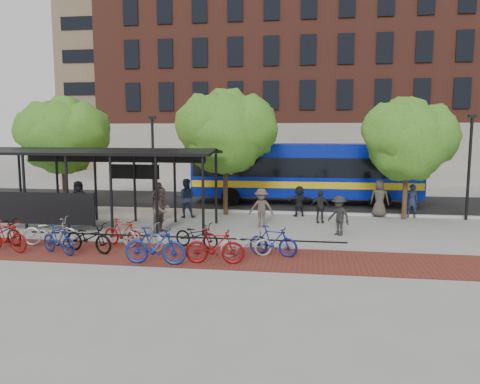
# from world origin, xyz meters

# --- Properties ---
(ground) EXTENTS (160.00, 160.00, 0.00)m
(ground) POSITION_xyz_m (0.00, 0.00, 0.00)
(ground) COLOR #9E9E99
(ground) RESTS_ON ground
(asphalt_street) EXTENTS (160.00, 8.00, 0.01)m
(asphalt_street) POSITION_xyz_m (0.00, 8.00, 0.01)
(asphalt_street) COLOR black
(asphalt_street) RESTS_ON ground
(curb) EXTENTS (160.00, 0.25, 0.12)m
(curb) POSITION_xyz_m (0.00, 4.00, 0.06)
(curb) COLOR #B7B7B2
(curb) RESTS_ON ground
(brick_strip) EXTENTS (24.00, 3.00, 0.01)m
(brick_strip) POSITION_xyz_m (-2.00, -5.00, 0.00)
(brick_strip) COLOR maroon
(brick_strip) RESTS_ON ground
(bike_rack_rail) EXTENTS (12.00, 0.05, 0.95)m
(bike_rack_rail) POSITION_xyz_m (-3.30, -4.10, 0.00)
(bike_rack_rail) COLOR black
(bike_rack_rail) RESTS_ON ground
(building_brick) EXTENTS (55.00, 14.00, 20.00)m
(building_brick) POSITION_xyz_m (10.00, 26.00, 10.00)
(building_brick) COLOR brown
(building_brick) RESTS_ON ground
(building_tower) EXTENTS (22.00, 22.00, 30.00)m
(building_tower) POSITION_xyz_m (-16.00, 40.00, 15.00)
(building_tower) COLOR #7A664C
(building_tower) RESTS_ON ground
(bus_shelter) EXTENTS (10.60, 3.07, 3.60)m
(bus_shelter) POSITION_xyz_m (-8.13, -0.48, 3.00)
(bus_shelter) COLOR black
(bus_shelter) RESTS_ON ground
(tree_a) EXTENTS (4.90, 4.00, 6.18)m
(tree_a) POSITION_xyz_m (-11.91, 3.35, 4.24)
(tree_a) COLOR #382619
(tree_a) RESTS_ON ground
(tree_b) EXTENTS (5.15, 4.20, 6.47)m
(tree_b) POSITION_xyz_m (-2.90, 3.35, 4.46)
(tree_b) COLOR #382619
(tree_b) RESTS_ON ground
(tree_c) EXTENTS (4.66, 3.80, 5.92)m
(tree_c) POSITION_xyz_m (6.09, 3.35, 4.05)
(tree_c) COLOR #382619
(tree_c) RESTS_ON ground
(lamp_post_left) EXTENTS (0.35, 0.20, 5.12)m
(lamp_post_left) POSITION_xyz_m (-7.00, 3.60, 2.75)
(lamp_post_left) COLOR black
(lamp_post_left) RESTS_ON ground
(lamp_post_right) EXTENTS (0.35, 0.20, 5.12)m
(lamp_post_right) POSITION_xyz_m (9.00, 3.60, 2.75)
(lamp_post_right) COLOR black
(lamp_post_right) RESTS_ON ground
(bus) EXTENTS (13.36, 3.33, 3.60)m
(bus) POSITION_xyz_m (1.02, 7.71, 2.07)
(bus) COLOR #081A9C
(bus) RESTS_ON ground
(bike_0) EXTENTS (2.05, 1.01, 1.03)m
(bike_0) POSITION_xyz_m (-10.34, -4.50, 0.52)
(bike_0) COLOR black
(bike_0) RESTS_ON ground
(bike_1) EXTENTS (2.01, 0.98, 1.16)m
(bike_1) POSITION_xyz_m (-9.45, -5.43, 0.58)
(bike_1) COLOR maroon
(bike_1) RESTS_ON ground
(bike_2) EXTENTS (2.17, 1.03, 1.10)m
(bike_2) POSITION_xyz_m (-8.42, -4.30, 0.55)
(bike_2) COLOR #B9B9BC
(bike_2) RESTS_ON ground
(bike_3) EXTENTS (1.78, 1.16, 1.04)m
(bike_3) POSITION_xyz_m (-7.42, -5.44, 0.52)
(bike_3) COLOR navy
(bike_3) RESTS_ON ground
(bike_4) EXTENTS (2.18, 1.28, 1.09)m
(bike_4) POSITION_xyz_m (-6.48, -5.04, 0.54)
(bike_4) COLOR black
(bike_4) RESTS_ON ground
(bike_5) EXTENTS (1.81, 0.94, 1.05)m
(bike_5) POSITION_xyz_m (-5.62, -4.00, 0.52)
(bike_5) COLOR maroon
(bike_5) RESTS_ON ground
(bike_6) EXTENTS (2.08, 1.38, 1.03)m
(bike_6) POSITION_xyz_m (-4.70, -4.38, 0.52)
(bike_6) COLOR #949496
(bike_6) RESTS_ON ground
(bike_7) EXTENTS (2.08, 0.59, 1.25)m
(bike_7) POSITION_xyz_m (-3.60, -6.19, 0.62)
(bike_7) COLOR navy
(bike_7) RESTS_ON ground
(bike_8) EXTENTS (1.96, 1.22, 0.97)m
(bike_8) POSITION_xyz_m (-2.79, -3.86, 0.49)
(bike_8) COLOR black
(bike_8) RESTS_ON ground
(bike_9) EXTENTS (1.99, 0.68, 1.17)m
(bike_9) POSITION_xyz_m (-1.70, -5.82, 0.59)
(bike_9) COLOR maroon
(bike_9) RESTS_ON ground
(bike_10) EXTENTS (1.91, 1.12, 0.95)m
(bike_10) POSITION_xyz_m (-0.79, -4.79, 0.47)
(bike_10) COLOR #AFB0B2
(bike_10) RESTS_ON ground
(bike_11) EXTENTS (1.84, 0.92, 1.06)m
(bike_11) POSITION_xyz_m (0.12, -4.56, 0.53)
(bike_11) COLOR navy
(bike_11) RESTS_ON ground
(pedestrian_0) EXTENTS (1.13, 1.01, 1.95)m
(pedestrian_0) POSITION_xyz_m (-9.75, 0.53, 0.97)
(pedestrian_0) COLOR black
(pedestrian_0) RESTS_ON ground
(pedestrian_1) EXTENTS (0.75, 0.56, 1.90)m
(pedestrian_1) POSITION_xyz_m (-5.91, 1.15, 0.95)
(pedestrian_1) COLOR #3E3831
(pedestrian_1) RESTS_ON ground
(pedestrian_2) EXTENTS (1.06, 0.89, 1.97)m
(pedestrian_2) POSITION_xyz_m (-4.83, 2.15, 0.99)
(pedestrian_2) COLOR navy
(pedestrian_2) RESTS_ON ground
(pedestrian_3) EXTENTS (1.22, 0.80, 1.77)m
(pedestrian_3) POSITION_xyz_m (-0.80, 0.28, 0.89)
(pedestrian_3) COLOR #4D4139
(pedestrian_3) RESTS_ON ground
(pedestrian_4) EXTENTS (0.97, 0.55, 1.56)m
(pedestrian_4) POSITION_xyz_m (1.84, 1.73, 0.78)
(pedestrian_4) COLOR #252525
(pedestrian_4) RESTS_ON ground
(pedestrian_5) EXTENTS (1.53, 0.93, 1.58)m
(pedestrian_5) POSITION_xyz_m (0.83, 3.34, 0.79)
(pedestrian_5) COLOR black
(pedestrian_5) RESTS_ON ground
(pedestrian_6) EXTENTS (1.04, 0.80, 1.90)m
(pedestrian_6) POSITION_xyz_m (4.87, 3.80, 0.95)
(pedestrian_6) COLOR #413B34
(pedestrian_6) RESTS_ON ground
(pedestrian_7) EXTENTS (0.65, 0.45, 1.71)m
(pedestrian_7) POSITION_xyz_m (6.44, 3.80, 0.85)
(pedestrian_7) COLOR #1C2742
(pedestrian_7) RESTS_ON ground
(pedestrian_8) EXTENTS (1.07, 1.18, 1.97)m
(pedestrian_8) POSITION_xyz_m (-4.92, -1.43, 0.99)
(pedestrian_8) COLOR brown
(pedestrian_8) RESTS_ON ground
(pedestrian_9) EXTENTS (1.20, 1.20, 1.67)m
(pedestrian_9) POSITION_xyz_m (2.57, -0.90, 0.83)
(pedestrian_9) COLOR black
(pedestrian_9) RESTS_ON ground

